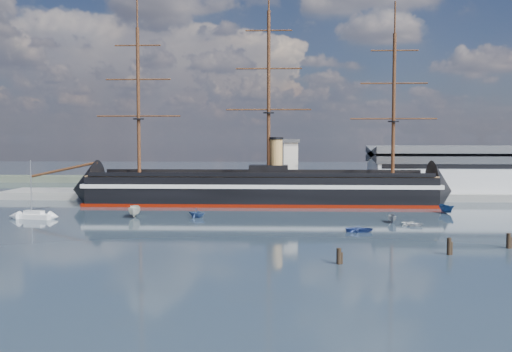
{
  "coord_description": "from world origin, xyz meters",
  "views": [
    {
      "loc": [
        0.49,
        -87.87,
        16.93
      ],
      "look_at": [
        -5.08,
        35.0,
        9.0
      ],
      "focal_mm": 40.0,
      "sensor_mm": 36.0,
      "label": 1
    }
  ],
  "objects": [
    {
      "name": "ground",
      "position": [
        0.0,
        40.0,
        0.0
      ],
      "size": [
        600.0,
        600.0,
        0.0
      ],
      "primitive_type": "plane",
      "color": "#2D3B45",
      "rests_on": "ground"
    },
    {
      "name": "motorboat_e",
      "position": [
        26.15,
        24.25,
        0.0
      ],
      "size": [
        2.29,
        2.74,
        1.21
      ],
      "primitive_type": "imported",
      "rotation": [
        0.0,
        0.0,
        0.99
      ],
      "color": "white",
      "rests_on": "ground"
    },
    {
      "name": "motorboat_f",
      "position": [
        38.29,
        43.75,
        0.0
      ],
      "size": [
        6.66,
        3.66,
        2.52
      ],
      "primitive_type": "imported",
      "rotation": [
        0.0,
        0.0,
        0.23
      ],
      "color": "navy",
      "rests_on": "ground"
    },
    {
      "name": "piling_near_mid",
      "position": [
        8.26,
        -10.99,
        0.0
      ],
      "size": [
        0.64,
        0.64,
        2.89
      ],
      "primitive_type": "cylinder",
      "color": "black",
      "rests_on": "ground"
    },
    {
      "name": "piling_far_right",
      "position": [
        35.72,
        1.4,
        0.0
      ],
      "size": [
        0.64,
        0.64,
        3.08
      ],
      "primitive_type": "cylinder",
      "color": "black",
      "rests_on": "ground"
    },
    {
      "name": "sailboat",
      "position": [
        -52.23,
        30.35,
        0.8
      ],
      "size": [
        8.12,
        3.95,
        12.5
      ],
      "rotation": [
        0.0,
        0.0,
        -0.22
      ],
      "color": "silver",
      "rests_on": "ground"
    },
    {
      "name": "warehouse",
      "position": [
        58.0,
        80.0,
        7.98
      ],
      "size": [
        63.0,
        21.0,
        11.6
      ],
      "color": "#B7BABC",
      "rests_on": "ground"
    },
    {
      "name": "motorboat_a",
      "position": [
        -31.58,
        34.2,
        0.0
      ],
      "size": [
        7.94,
        3.97,
        3.04
      ],
      "primitive_type": "imported",
      "rotation": [
        0.0,
        0.0,
        0.16
      ],
      "color": "silver",
      "rests_on": "ground"
    },
    {
      "name": "motorboat_d",
      "position": [
        -17.9,
        34.02,
        0.0
      ],
      "size": [
        5.25,
        6.94,
        2.34
      ],
      "primitive_type": "imported",
      "rotation": [
        0.0,
        0.0,
        1.12
      ],
      "color": "#324E85",
      "rests_on": "ground"
    },
    {
      "name": "quay_tower",
      "position": [
        3.0,
        73.0,
        9.75
      ],
      "size": [
        5.0,
        5.0,
        15.0
      ],
      "color": "silver",
      "rests_on": "ground"
    },
    {
      "name": "piling_near_right",
      "position": [
        25.04,
        -4.04,
        0.0
      ],
      "size": [
        0.64,
        0.64,
        3.22
      ],
      "primitive_type": "cylinder",
      "color": "black",
      "rests_on": "ground"
    },
    {
      "name": "motorboat_c",
      "position": [
        23.01,
        28.45,
        0.0
      ],
      "size": [
        5.04,
        2.19,
        1.96
      ],
      "primitive_type": "imported",
      "rotation": [
        0.0,
        0.0,
        -0.08
      ],
      "color": "gray",
      "rests_on": "ground"
    },
    {
      "name": "quay",
      "position": [
        10.0,
        76.0,
        0.0
      ],
      "size": [
        180.0,
        18.0,
        2.0
      ],
      "primitive_type": "cube",
      "color": "slate",
      "rests_on": "ground"
    },
    {
      "name": "motorboat_b",
      "position": [
        14.74,
        16.26,
        0.0
      ],
      "size": [
        1.37,
        3.21,
        1.48
      ],
      "primitive_type": "imported",
      "rotation": [
        0.0,
        0.0,
        1.54
      ],
      "color": "#31478B",
      "rests_on": "ground"
    },
    {
      "name": "warship",
      "position": [
        -6.68,
        60.0,
        4.04
      ],
      "size": [
        112.89,
        16.34,
        53.94
      ],
      "rotation": [
        0.0,
        0.0,
        0.0
      ],
      "color": "black",
      "rests_on": "ground"
    }
  ]
}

